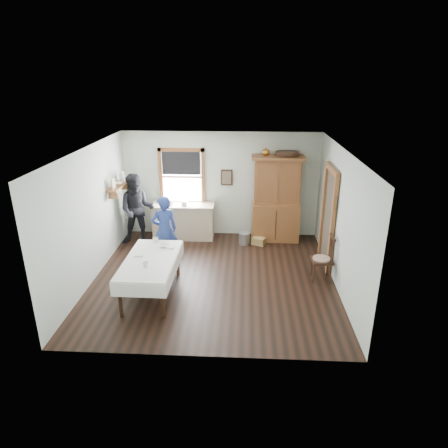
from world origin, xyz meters
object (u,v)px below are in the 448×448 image
object	(u,v)px
spindle_chair	(322,258)
woman_blue	(165,232)
wicker_basket	(259,241)
figure_dark	(137,212)
china_hutch	(276,199)
pail	(244,238)
work_counter	(184,221)
dining_table	(152,276)

from	to	relation	value
spindle_chair	woman_blue	xyz separation A→B (m)	(-3.38, 0.65, 0.23)
wicker_basket	figure_dark	distance (m)	3.11
wicker_basket	figure_dark	xyz separation A→B (m)	(-3.02, -0.05, 0.74)
china_hutch	woman_blue	world-z (taller)	china_hutch
spindle_chair	pail	size ratio (longest dim) A/B	3.32
work_counter	dining_table	bearing A→B (deg)	-94.59
dining_table	woman_blue	world-z (taller)	woman_blue
spindle_chair	woman_blue	world-z (taller)	woman_blue
dining_table	spindle_chair	size ratio (longest dim) A/B	1.90
pail	woman_blue	xyz separation A→B (m)	(-1.78, -1.12, 0.58)
pail	spindle_chair	bearing A→B (deg)	-48.03
china_hutch	wicker_basket	world-z (taller)	china_hutch
china_hutch	woman_blue	xyz separation A→B (m)	(-2.56, -1.46, -0.36)
pail	figure_dark	bearing A→B (deg)	-178.27
dining_table	spindle_chair	xyz separation A→B (m)	(3.38, 0.75, 0.12)
china_hutch	wicker_basket	distance (m)	1.14
figure_dark	wicker_basket	bearing A→B (deg)	-6.23
dining_table	spindle_chair	bearing A→B (deg)	12.48
dining_table	wicker_basket	distance (m)	3.30
pail	figure_dark	distance (m)	2.75
wicker_basket	work_counter	bearing A→B (deg)	169.49
woman_blue	wicker_basket	bearing A→B (deg)	-176.25
spindle_chair	wicker_basket	bearing A→B (deg)	121.43
spindle_chair	figure_dark	size ratio (longest dim) A/B	0.59
spindle_chair	work_counter	bearing A→B (deg)	142.59
china_hutch	pail	bearing A→B (deg)	-156.75
pail	wicker_basket	distance (m)	0.37
figure_dark	woman_blue	bearing A→B (deg)	-57.03
china_hutch	figure_dark	xyz separation A→B (m)	(-3.44, -0.42, -0.26)
pail	figure_dark	xyz separation A→B (m)	(-2.66, -0.08, 0.68)
spindle_chair	woman_blue	size ratio (longest dim) A/B	0.68
work_counter	woman_blue	bearing A→B (deg)	-98.32
dining_table	wicker_basket	world-z (taller)	dining_table
spindle_chair	china_hutch	bearing A→B (deg)	107.34
china_hutch	figure_dark	bearing A→B (deg)	-173.33
work_counter	woman_blue	size ratio (longest dim) A/B	1.10
china_hutch	work_counter	bearing A→B (deg)	179.87
dining_table	woman_blue	bearing A→B (deg)	89.98
china_hutch	spindle_chair	distance (m)	2.35
pail	wicker_basket	xyz separation A→B (m)	(0.36, -0.03, -0.06)
woman_blue	figure_dark	xyz separation A→B (m)	(-0.88, 1.04, 0.10)
work_counter	figure_dark	xyz separation A→B (m)	(-1.08, -0.41, 0.37)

